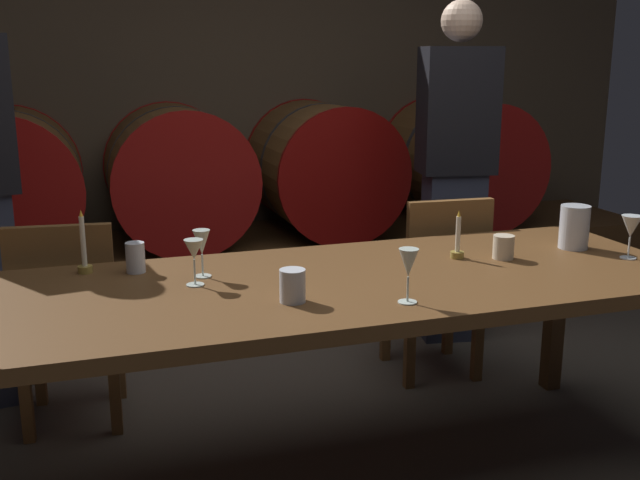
{
  "coord_description": "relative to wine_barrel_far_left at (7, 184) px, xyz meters",
  "views": [
    {
      "loc": [
        -1.02,
        -2.25,
        1.5
      ],
      "look_at": [
        -0.22,
        0.19,
        0.87
      ],
      "focal_mm": 42.11,
      "sensor_mm": 36.0,
      "label": 1
    }
  ],
  "objects": [
    {
      "name": "ground_plane",
      "position": [
        1.39,
        -2.17,
        -0.81
      ],
      "size": [
        7.51,
        7.51,
        0.0
      ],
      "primitive_type": "plane",
      "color": "#4C443A"
    },
    {
      "name": "back_wall",
      "position": [
        1.39,
        0.55,
        0.62
      ],
      "size": [
        5.78,
        0.24,
        2.88
      ],
      "primitive_type": "cube",
      "color": "brown",
      "rests_on": "ground"
    },
    {
      "name": "barrel_shelf",
      "position": [
        1.39,
        -0.0,
        -0.61
      ],
      "size": [
        5.2,
        0.9,
        0.41
      ],
      "primitive_type": "cube",
      "color": "brown",
      "rests_on": "ground"
    },
    {
      "name": "wine_barrel_far_left",
      "position": [
        0.0,
        0.0,
        0.0
      ],
      "size": [
        0.82,
        0.87,
        0.82
      ],
      "color": "brown",
      "rests_on": "barrel_shelf"
    },
    {
      "name": "wine_barrel_center_left",
      "position": [
        0.93,
        0.0,
        0.0
      ],
      "size": [
        0.82,
        0.87,
        0.82
      ],
      "color": "brown",
      "rests_on": "barrel_shelf"
    },
    {
      "name": "wine_barrel_center_right",
      "position": [
        1.84,
        0.0,
        0.0
      ],
      "size": [
        0.82,
        0.87,
        0.82
      ],
      "color": "brown",
      "rests_on": "barrel_shelf"
    },
    {
      "name": "wine_barrel_far_right",
      "position": [
        2.79,
        0.0,
        0.0
      ],
      "size": [
        0.82,
        0.87,
        0.82
      ],
      "color": "brown",
      "rests_on": "barrel_shelf"
    },
    {
      "name": "dining_table",
      "position": [
        1.09,
        -2.09,
        -0.12
      ],
      "size": [
        2.75,
        0.93,
        0.75
      ],
      "color": "brown",
      "rests_on": "ground"
    },
    {
      "name": "chair_left",
      "position": [
        0.29,
        -1.4,
        -0.33
      ],
      "size": [
        0.44,
        0.44,
        0.88
      ],
      "rotation": [
        0.0,
        0.0,
        3.03
      ],
      "color": "brown",
      "rests_on": "ground"
    },
    {
      "name": "chair_right",
      "position": [
        1.94,
        -1.4,
        -0.33
      ],
      "size": [
        0.43,
        0.43,
        0.88
      ],
      "rotation": [
        0.0,
        0.0,
        3.07
      ],
      "color": "brown",
      "rests_on": "ground"
    },
    {
      "name": "guest_right",
      "position": [
        2.25,
        -0.95,
        0.1
      ],
      "size": [
        0.42,
        0.31,
        1.77
      ],
      "rotation": [
        0.0,
        0.0,
        2.95
      ],
      "color": "#33384C",
      "rests_on": "ground"
    },
    {
      "name": "candle_left",
      "position": [
        0.37,
        -1.74,
        0.0
      ],
      "size": [
        0.05,
        0.05,
        0.23
      ],
      "color": "olive",
      "rests_on": "dining_table"
    },
    {
      "name": "candle_right",
      "position": [
        1.72,
        -1.97,
        -0.01
      ],
      "size": [
        0.05,
        0.05,
        0.19
      ],
      "color": "olive",
      "rests_on": "dining_table"
    },
    {
      "name": "pitcher",
      "position": [
        2.23,
        -1.98,
        0.03
      ],
      "size": [
        0.12,
        0.12,
        0.17
      ],
      "color": "silver",
      "rests_on": "dining_table"
    },
    {
      "name": "wine_glass_center_left",
      "position": [
        0.72,
        -2.01,
        0.06
      ],
      "size": [
        0.06,
        0.06,
        0.16
      ],
      "color": "silver",
      "rests_on": "dining_table"
    },
    {
      "name": "wine_glass_center_right",
      "position": [
        0.76,
        -1.92,
        0.06
      ],
      "size": [
        0.06,
        0.06,
        0.17
      ],
      "color": "silver",
      "rests_on": "dining_table"
    },
    {
      "name": "wine_glass_right",
      "position": [
        1.32,
        -2.4,
        0.06
      ],
      "size": [
        0.06,
        0.06,
        0.17
      ],
      "color": "silver",
      "rests_on": "dining_table"
    },
    {
      "name": "wine_glass_far_right",
      "position": [
        2.33,
        -2.18,
        0.06
      ],
      "size": [
        0.08,
        0.08,
        0.17
      ],
      "color": "white",
      "rests_on": "dining_table"
    },
    {
      "name": "cup_left",
      "position": [
        0.54,
        -1.79,
        -0.01
      ],
      "size": [
        0.07,
        0.07,
        0.11
      ],
      "primitive_type": "cylinder",
      "color": "silver",
      "rests_on": "dining_table"
    },
    {
      "name": "cup_center",
      "position": [
        0.98,
        -2.28,
        -0.01
      ],
      "size": [
        0.08,
        0.08,
        0.1
      ],
      "primitive_type": "cylinder",
      "color": "silver",
      "rests_on": "dining_table"
    },
    {
      "name": "cup_right",
      "position": [
        1.88,
        -2.03,
        -0.02
      ],
      "size": [
        0.08,
        0.08,
        0.09
      ],
      "primitive_type": "cylinder",
      "color": "beige",
      "rests_on": "dining_table"
    }
  ]
}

